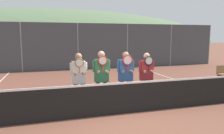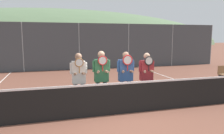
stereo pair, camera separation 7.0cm
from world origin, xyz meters
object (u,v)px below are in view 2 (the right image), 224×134
player_rightmost (146,74)px  car_left_of_center (54,54)px  player_center_right (126,74)px  car_center (119,53)px  player_center_left (101,75)px  player_leftmost (79,77)px

player_rightmost → car_left_of_center: player_rightmost is taller
player_center_right → car_left_of_center: size_ratio=0.40×
player_center_right → car_left_of_center: bearing=100.3°
player_rightmost → car_center: (2.62, 11.25, -0.18)m
player_center_left → car_left_of_center: 11.15m
player_leftmost → player_center_left: 0.71m
car_left_of_center → player_center_left: bearing=-83.8°
player_center_left → player_rightmost: bearing=-0.3°
player_center_right → car_left_of_center: 11.27m
player_leftmost → player_rightmost: bearing=-1.6°
player_leftmost → car_left_of_center: player_leftmost is taller
car_center → player_center_left: bearing=-110.4°
player_center_left → car_left_of_center: (-1.20, 11.09, -0.20)m
player_leftmost → player_center_left: bearing=-4.6°
player_center_left → player_center_right: bearing=0.1°
player_center_right → player_rightmost: bearing=-0.7°
player_leftmost → car_center: (4.88, 11.18, -0.19)m
car_left_of_center → car_center: bearing=1.6°
player_rightmost → car_center: size_ratio=0.38×
player_center_left → player_center_right: player_center_left is taller
player_center_left → car_left_of_center: player_center_left is taller
player_center_left → player_leftmost: bearing=175.4°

